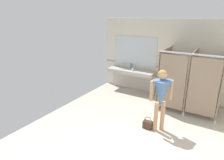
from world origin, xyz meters
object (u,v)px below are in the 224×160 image
paper_cup (133,70)px  person_standing (161,93)px  handbag (148,124)px  soap_dispenser (131,66)px

paper_cup → person_standing: bearing=-49.5°
person_standing → paper_cup: 2.74m
handbag → soap_dispenser: (-1.70, 2.41, 0.85)m
soap_dispenser → paper_cup: (0.19, -0.26, -0.05)m
handbag → paper_cup: bearing=125.1°
person_standing → soap_dispenser: person_standing is taller
soap_dispenser → person_standing: bearing=-50.0°
paper_cup → soap_dispenser: bearing=126.0°
soap_dispenser → paper_cup: size_ratio=2.52×
soap_dispenser → paper_cup: 0.33m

